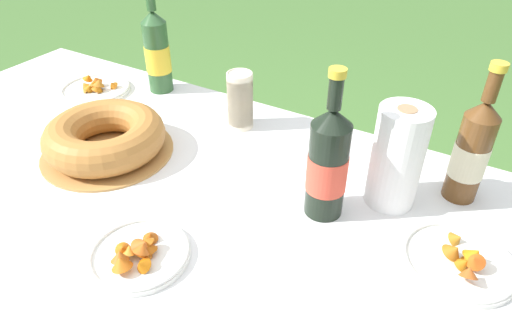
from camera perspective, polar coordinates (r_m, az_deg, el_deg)
name	(u,v)px	position (r m, az deg, el deg)	size (l,w,h in m)	color
garden_table	(158,219)	(1.12, -12.16, -7.25)	(1.86, 1.03, 0.77)	brown
tablecloth	(155,202)	(1.08, -12.52, -5.09)	(1.87, 1.04, 0.10)	white
bundt_cake	(105,137)	(1.23, -18.36, 2.73)	(0.34, 0.34, 0.10)	#B78447
cup_stack	(242,101)	(1.27, -1.82, 7.40)	(0.07, 0.07, 0.16)	beige
cider_bottle_green	(157,52)	(1.50, -12.26, 13.06)	(0.08, 0.08, 0.34)	#2D562D
cider_bottle_amber	(472,151)	(1.08, 25.37, 1.02)	(0.07, 0.07, 0.32)	brown
juice_bottle_red	(328,164)	(0.94, 8.95, -0.44)	(0.09, 0.09, 0.33)	black
snack_plate_near	(460,260)	(0.97, 24.10, -11.35)	(0.21, 0.21, 0.06)	white
snack_plate_left	(95,88)	(1.58, -19.44, 8.48)	(0.22, 0.22, 0.05)	white
snack_plate_right	(139,253)	(0.93, -14.43, -11.19)	(0.20, 0.20, 0.06)	white
paper_towel_roll	(397,157)	(1.01, 17.22, 0.31)	(0.11, 0.11, 0.23)	white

